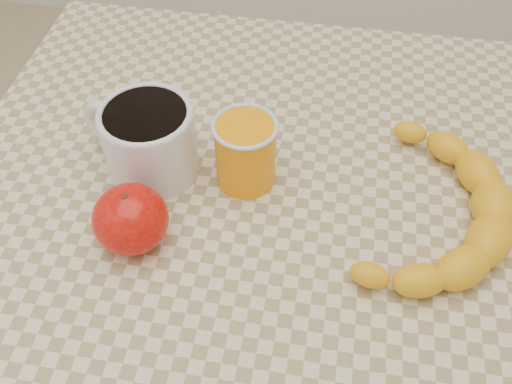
% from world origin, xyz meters
% --- Properties ---
extents(table, '(0.80, 0.80, 0.75)m').
position_xyz_m(table, '(0.00, 0.00, 0.66)').
color(table, beige).
rests_on(table, ground).
extents(coffee_mug, '(0.17, 0.15, 0.10)m').
position_xyz_m(coffee_mug, '(-0.14, 0.04, 0.80)').
color(coffee_mug, silver).
rests_on(coffee_mug, table).
extents(orange_juice_glass, '(0.08, 0.08, 0.09)m').
position_xyz_m(orange_juice_glass, '(-0.02, 0.04, 0.80)').
color(orange_juice_glass, orange).
rests_on(orange_juice_glass, table).
extents(apple, '(0.09, 0.09, 0.08)m').
position_xyz_m(apple, '(-0.13, -0.08, 0.79)').
color(apple, '#9E0505').
rests_on(apple, table).
extents(banana, '(0.43, 0.46, 0.05)m').
position_xyz_m(banana, '(0.21, 0.00, 0.78)').
color(banana, '#F4AE15').
rests_on(banana, table).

